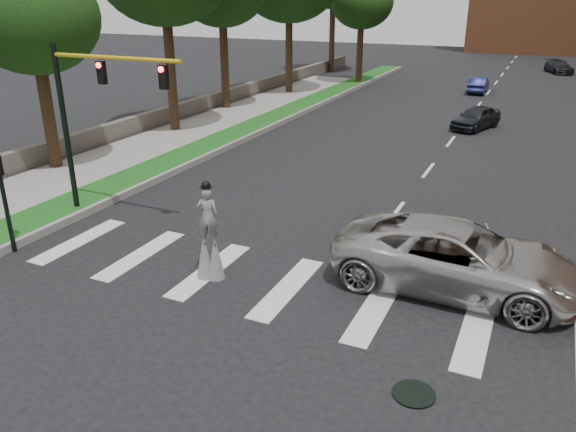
{
  "coord_description": "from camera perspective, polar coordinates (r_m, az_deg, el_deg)",
  "views": [
    {
      "loc": [
        4.58,
        -11.67,
        7.8
      ],
      "look_at": [
        -1.79,
        2.14,
        1.7
      ],
      "focal_mm": 35.0,
      "sensor_mm": 36.0,
      "label": 1
    }
  ],
  "objects": [
    {
      "name": "ground_plane",
      "position": [
        14.77,
        2.89,
        -10.06
      ],
      "size": [
        160.0,
        160.0,
        0.0
      ],
      "primitive_type": "plane",
      "color": "black",
      "rests_on": "ground"
    },
    {
      "name": "grass_median",
      "position": [
        36.34,
        -2.13,
        9.64
      ],
      "size": [
        2.0,
        60.0,
        0.25
      ],
      "primitive_type": "cube",
      "color": "#164F18",
      "rests_on": "ground"
    },
    {
      "name": "median_curb",
      "position": [
        35.89,
        -0.61,
        9.52
      ],
      "size": [
        0.2,
        60.0,
        0.28
      ],
      "primitive_type": "cube",
      "color": "gray",
      "rests_on": "ground"
    },
    {
      "name": "sidewalk_left",
      "position": [
        29.89,
        -16.1,
        6.04
      ],
      "size": [
        4.0,
        60.0,
        0.18
      ],
      "primitive_type": "cube",
      "color": "gray",
      "rests_on": "ground"
    },
    {
      "name": "stone_wall",
      "position": [
        40.65,
        -7.91,
        11.37
      ],
      "size": [
        0.5,
        56.0,
        1.1
      ],
      "primitive_type": "cube",
      "color": "#534E47",
      "rests_on": "ground"
    },
    {
      "name": "manhole",
      "position": [
        12.51,
        12.65,
        -17.22
      ],
      "size": [
        0.9,
        0.9,
        0.04
      ],
      "primitive_type": "cylinder",
      "color": "black",
      "rests_on": "ground"
    },
    {
      "name": "traffic_signal",
      "position": [
        20.85,
        -19.65,
        10.53
      ],
      "size": [
        5.3,
        0.23,
        6.2
      ],
      "color": "black",
      "rests_on": "ground"
    },
    {
      "name": "secondary_signal",
      "position": [
        19.51,
        -26.93,
        1.95
      ],
      "size": [
        0.25,
        0.21,
        3.23
      ],
      "color": "black",
      "rests_on": "ground"
    },
    {
      "name": "stilt_performer",
      "position": [
        16.19,
        -8.02,
        -2.55
      ],
      "size": [
        0.82,
        0.62,
        2.98
      ],
      "rotation": [
        0.0,
        0.0,
        3.45
      ],
      "color": "black",
      "rests_on": "ground"
    },
    {
      "name": "suv_crossing",
      "position": [
        16.27,
        16.83,
        -4.07
      ],
      "size": [
        6.84,
        3.23,
        1.89
      ],
      "primitive_type": "imported",
      "rotation": [
        0.0,
        0.0,
        1.56
      ],
      "color": "#A6A39C",
      "rests_on": "ground"
    },
    {
      "name": "car_near",
      "position": [
        36.4,
        18.56,
        9.46
      ],
      "size": [
        2.88,
        4.35,
        1.38
      ],
      "primitive_type": "imported",
      "rotation": [
        0.0,
        0.0,
        -0.34
      ],
      "color": "black",
      "rests_on": "ground"
    },
    {
      "name": "car_mid",
      "position": [
        50.02,
        18.79,
        12.48
      ],
      "size": [
        1.35,
        3.83,
        1.26
      ],
      "primitive_type": "imported",
      "rotation": [
        0.0,
        0.0,
        3.15
      ],
      "color": "navy",
      "rests_on": "ground"
    },
    {
      "name": "car_far",
      "position": [
        65.57,
        25.82,
        13.48
      ],
      "size": [
        3.27,
        4.69,
        1.26
      ],
      "primitive_type": "imported",
      "rotation": [
        0.0,
        0.0,
        0.38
      ],
      "color": "black",
      "rests_on": "ground"
    },
    {
      "name": "tree_1",
      "position": [
        27.62,
        -24.5,
        17.78
      ],
      "size": [
        5.63,
        5.63,
        9.16
      ],
      "color": "black",
      "rests_on": "ground"
    },
    {
      "name": "tree_6",
      "position": [
        51.82,
        7.52,
        20.74
      ],
      "size": [
        5.41,
        5.41,
        9.31
      ],
      "color": "black",
      "rests_on": "ground"
    }
  ]
}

